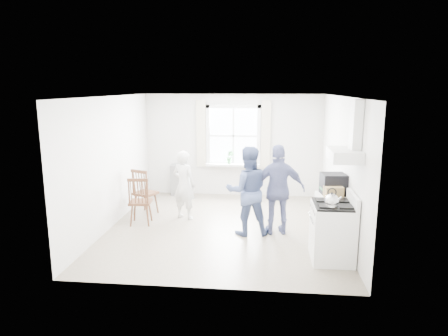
% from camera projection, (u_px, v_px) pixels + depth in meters
% --- Properties ---
extents(room_shell, '(4.62, 5.12, 2.64)m').
position_uv_depth(room_shell, '(223.00, 164.00, 7.78)').
color(room_shell, gray).
rests_on(room_shell, ground).
extents(window_assembly, '(1.88, 0.24, 1.70)m').
position_uv_depth(window_assembly, '(233.00, 139.00, 10.13)').
color(window_assembly, white).
rests_on(window_assembly, room_shell).
extents(range_hood, '(0.45, 0.76, 0.94)m').
position_uv_depth(range_hood, '(348.00, 145.00, 6.14)').
color(range_hood, silver).
rests_on(range_hood, room_shell).
extents(shelf_unit, '(0.40, 0.30, 0.80)m').
position_uv_depth(shelf_unit, '(179.00, 180.00, 10.37)').
color(shelf_unit, gray).
rests_on(shelf_unit, ground).
extents(gas_stove, '(0.68, 0.76, 1.12)m').
position_uv_depth(gas_stove, '(333.00, 231.00, 6.44)').
color(gas_stove, white).
rests_on(gas_stove, ground).
extents(kettle, '(0.22, 0.22, 0.31)m').
position_uv_depth(kettle, '(332.00, 201.00, 6.13)').
color(kettle, silver).
rests_on(kettle, gas_stove).
extents(low_cabinet, '(0.50, 0.55, 0.90)m').
position_uv_depth(low_cabinet, '(330.00, 219.00, 7.12)').
color(low_cabinet, silver).
rests_on(low_cabinet, ground).
extents(stereo_stack, '(0.46, 0.42, 0.37)m').
position_uv_depth(stereo_stack, '(333.00, 184.00, 7.06)').
color(stereo_stack, black).
rests_on(stereo_stack, low_cabinet).
extents(cardboard_box, '(0.33, 0.25, 0.20)m').
position_uv_depth(cardboard_box, '(333.00, 192.00, 6.87)').
color(cardboard_box, olive).
rests_on(cardboard_box, low_cabinet).
extents(windsor_chair_a, '(0.47, 0.46, 1.01)m').
position_uv_depth(windsor_chair_a, '(139.00, 196.00, 8.03)').
color(windsor_chair_a, '#422415').
rests_on(windsor_chair_a, ground).
extents(windsor_chair_b, '(0.57, 0.56, 1.04)m').
position_uv_depth(windsor_chair_b, '(142.00, 187.00, 8.67)').
color(windsor_chair_b, '#422415').
rests_on(windsor_chair_b, ground).
extents(person_left, '(0.71, 0.71, 1.48)m').
position_uv_depth(person_left, '(184.00, 185.00, 8.44)').
color(person_left, silver).
rests_on(person_left, ground).
extents(person_mid, '(0.97, 0.97, 1.70)m').
position_uv_depth(person_mid, '(248.00, 191.00, 7.52)').
color(person_mid, '#42507A').
rests_on(person_mid, ground).
extents(person_right, '(1.16, 1.16, 1.73)m').
position_uv_depth(person_right, '(279.00, 190.00, 7.54)').
color(person_right, navy).
rests_on(person_right, ground).
extents(potted_plant, '(0.22, 0.22, 0.34)m').
position_uv_depth(potted_plant, '(230.00, 157.00, 10.14)').
color(potted_plant, '#306C35').
rests_on(potted_plant, window_assembly).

